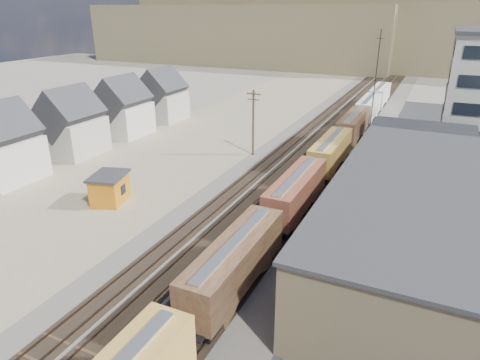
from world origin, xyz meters
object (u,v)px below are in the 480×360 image
at_px(freight_train, 315,169).
at_px(utility_pole_north, 253,122).
at_px(parked_car_blue, 480,187).
at_px(maintenance_shed, 110,188).

xyz_separation_m(freight_train, utility_pole_north, (-12.30, 9.17, 2.50)).
bearing_deg(parked_car_blue, freight_train, 168.10).
xyz_separation_m(utility_pole_north, maintenance_shed, (-8.25, -22.70, -3.54)).
bearing_deg(utility_pole_north, parked_car_blue, -2.53).
height_order(utility_pole_north, maintenance_shed, utility_pole_north).
height_order(maintenance_shed, parked_car_blue, maintenance_shed).
bearing_deg(maintenance_shed, freight_train, 33.38).
distance_m(freight_train, maintenance_shed, 24.63).
xyz_separation_m(maintenance_shed, parked_car_blue, (39.19, 21.34, -0.98)).
height_order(freight_train, utility_pole_north, utility_pole_north).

